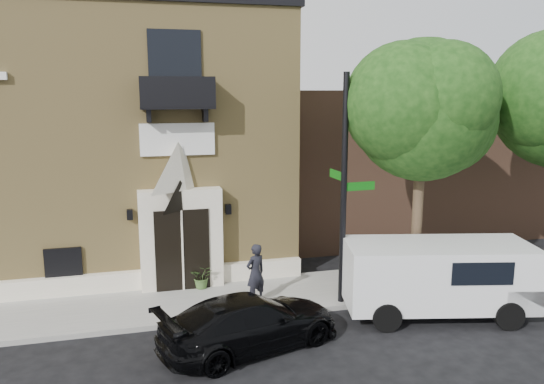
% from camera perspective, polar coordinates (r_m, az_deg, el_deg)
% --- Properties ---
extents(ground, '(120.00, 120.00, 0.00)m').
position_cam_1_polar(ground, '(15.33, -4.77, -13.82)').
color(ground, black).
rests_on(ground, ground).
extents(sidewalk, '(42.00, 3.00, 0.15)m').
position_cam_1_polar(sidewalk, '(16.83, -2.24, -11.20)').
color(sidewalk, gray).
rests_on(sidewalk, ground).
extents(church, '(12.20, 11.01, 9.30)m').
position_cam_1_polar(church, '(21.79, -16.38, 5.80)').
color(church, tan).
rests_on(church, ground).
extents(neighbour_building, '(18.00, 8.00, 6.40)m').
position_cam_1_polar(neighbour_building, '(27.04, 17.55, 3.58)').
color(neighbour_building, brown).
rests_on(neighbour_building, ground).
extents(street_tree_left, '(4.97, 4.38, 7.77)m').
position_cam_1_polar(street_tree_left, '(16.36, 16.18, 8.59)').
color(street_tree_left, '#38281C').
rests_on(street_tree_left, sidewalk).
extents(black_sedan, '(5.06, 3.23, 1.36)m').
position_cam_1_polar(black_sedan, '(13.68, -2.36, -13.82)').
color(black_sedan, black).
rests_on(black_sedan, ground).
extents(cargo_van, '(5.57, 3.18, 2.14)m').
position_cam_1_polar(cargo_van, '(16.08, 18.03, -8.55)').
color(cargo_van, white).
rests_on(cargo_van, ground).
extents(street_sign, '(1.08, 1.08, 6.76)m').
position_cam_1_polar(street_sign, '(15.51, 7.75, 0.20)').
color(street_sign, black).
rests_on(street_sign, sidewalk).
extents(fire_hydrant, '(0.48, 0.38, 0.84)m').
position_cam_1_polar(fire_hydrant, '(17.38, 15.68, -9.16)').
color(fire_hydrant, '#B20006').
rests_on(fire_hydrant, sidewalk).
extents(dumpster, '(2.22, 1.67, 1.29)m').
position_cam_1_polar(dumpster, '(18.45, 18.51, -7.36)').
color(dumpster, '#0E3518').
rests_on(dumpster, sidewalk).
extents(planter, '(0.80, 0.72, 0.77)m').
position_cam_1_polar(planter, '(17.32, -7.53, -9.00)').
color(planter, '#466930').
rests_on(planter, sidewalk).
extents(pedestrian_near, '(0.78, 0.67, 1.80)m').
position_cam_1_polar(pedestrian_near, '(15.93, -1.79, -8.73)').
color(pedestrian_near, black).
rests_on(pedestrian_near, sidewalk).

